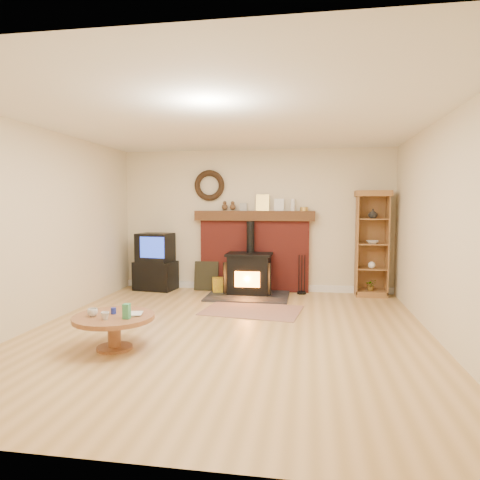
% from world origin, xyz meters
% --- Properties ---
extents(ground, '(5.50, 5.50, 0.00)m').
position_xyz_m(ground, '(0.00, 0.00, 0.00)').
color(ground, tan).
rests_on(ground, ground).
extents(room_shell, '(5.02, 5.52, 2.61)m').
position_xyz_m(room_shell, '(-0.02, 0.09, 1.72)').
color(room_shell, beige).
rests_on(room_shell, ground).
extents(chimney_breast, '(2.20, 0.22, 1.78)m').
position_xyz_m(chimney_breast, '(0.00, 2.67, 0.80)').
color(chimney_breast, maroon).
rests_on(chimney_breast, ground).
extents(wood_stove, '(1.40, 1.00, 1.30)m').
position_xyz_m(wood_stove, '(-0.04, 2.27, 0.36)').
color(wood_stove, black).
rests_on(wood_stove, ground).
extents(area_rug, '(1.54, 1.16, 0.01)m').
position_xyz_m(area_rug, '(0.16, 1.15, 0.01)').
color(area_rug, brown).
rests_on(area_rug, ground).
extents(tv_unit, '(0.78, 0.59, 1.06)m').
position_xyz_m(tv_unit, '(-1.84, 2.47, 0.51)').
color(tv_unit, black).
rests_on(tv_unit, ground).
extents(curio_cabinet, '(0.59, 0.43, 1.83)m').
position_xyz_m(curio_cabinet, '(2.07, 2.55, 0.92)').
color(curio_cabinet, brown).
rests_on(curio_cabinet, ground).
extents(firelog_box, '(0.48, 0.37, 0.27)m').
position_xyz_m(firelog_box, '(-0.51, 2.40, 0.13)').
color(firelog_box, '#F2ED0B').
rests_on(firelog_box, ground).
extents(leaning_painting, '(0.45, 0.12, 0.54)m').
position_xyz_m(leaning_painting, '(-0.89, 2.55, 0.27)').
color(leaning_painting, black).
rests_on(leaning_painting, ground).
extents(fire_tools, '(0.16, 0.16, 0.70)m').
position_xyz_m(fire_tools, '(0.88, 2.50, 0.13)').
color(fire_tools, black).
rests_on(fire_tools, ground).
extents(coffee_table, '(0.89, 0.89, 0.54)m').
position_xyz_m(coffee_table, '(-1.12, -0.79, 0.31)').
color(coffee_table, brown).
rests_on(coffee_table, ground).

